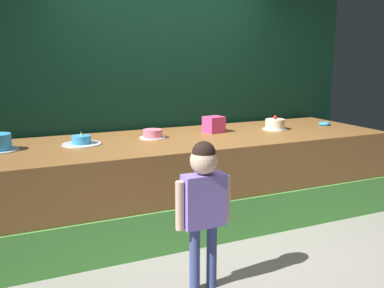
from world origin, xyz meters
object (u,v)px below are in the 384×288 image
(cake_center_left, at_px, (82,141))
(cake_far_right, at_px, (275,124))
(cake_center_right, at_px, (153,134))
(child_figure, at_px, (204,196))
(donut, at_px, (325,124))
(pink_box, at_px, (214,124))

(cake_center_left, height_order, cake_far_right, cake_far_right)
(cake_center_right, bearing_deg, cake_center_left, -177.44)
(child_figure, xyz_separation_m, cake_center_right, (0.11, 1.39, 0.21))
(donut, bearing_deg, child_figure, -149.65)
(cake_center_left, relative_size, cake_center_right, 1.37)
(donut, xyz_separation_m, cake_center_right, (-2.12, 0.08, 0.02))
(cake_center_right, height_order, cake_far_right, cake_far_right)
(cake_far_right, bearing_deg, pink_box, 170.49)
(cake_far_right, bearing_deg, child_figure, -139.34)
(child_figure, distance_m, cake_center_left, 1.50)
(pink_box, bearing_deg, cake_center_right, -176.84)
(child_figure, relative_size, donut, 8.51)
(donut, height_order, cake_center_right, cake_center_right)
(donut, bearing_deg, cake_center_left, 178.98)
(pink_box, relative_size, donut, 1.47)
(child_figure, bearing_deg, donut, 30.35)
(pink_box, relative_size, cake_center_left, 0.54)
(donut, distance_m, cake_center_right, 2.12)
(donut, relative_size, cake_far_right, 0.48)
(donut, xyz_separation_m, cake_center_left, (-2.83, 0.05, 0.01))
(pink_box, height_order, cake_far_right, pink_box)
(cake_center_right, distance_m, cake_far_right, 1.42)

